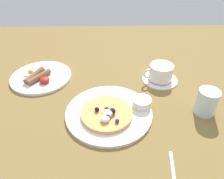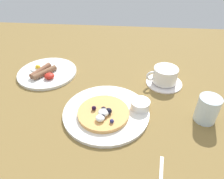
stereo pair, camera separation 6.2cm
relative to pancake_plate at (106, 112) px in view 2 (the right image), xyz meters
The scene contains 9 objects.
ground_plane 8.25cm from the pancake_plate, 149.12° to the left, with size 182.47×144.27×3.00cm, color olive.
pancake_plate is the anchor object (origin of this frame).
pancake_with_berries 2.38cm from the pancake_plate, 107.30° to the right, with size 15.57×15.57×3.16cm.
syrup_ramekin 10.88cm from the pancake_plate, 12.72° to the left, with size 5.96×5.96×2.73cm.
breakfast_plate 33.09cm from the pancake_plate, 141.28° to the left, with size 22.95×22.95×1.03cm, color white.
fried_breakfast 32.93cm from the pancake_plate, 144.51° to the left, with size 11.72×11.23×2.30cm.
coffee_saucer 26.76cm from the pancake_plate, 42.56° to the left, with size 13.24×13.24×0.90cm, color white.
coffee_cup 26.83cm from the pancake_plate, 42.69° to the left, with size 11.52×8.73×5.64cm.
water_glass 29.91cm from the pancake_plate, ahead, with size 6.34×6.34×8.27cm, color silver.
Camera 2 is at (12.89, -51.40, 45.32)cm, focal length 33.59 mm.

